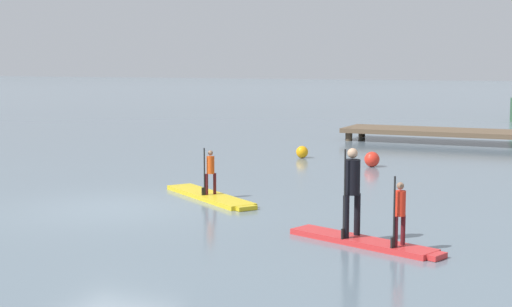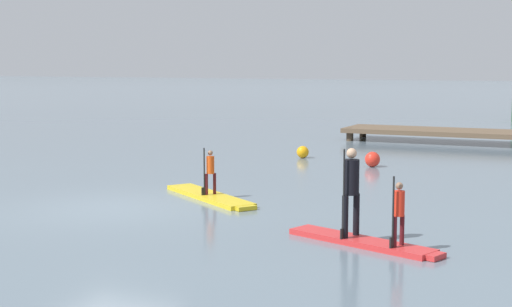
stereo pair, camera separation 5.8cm
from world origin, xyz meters
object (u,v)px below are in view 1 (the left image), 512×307
Objects in this scene: paddler_child_front at (399,210)px; mooring_buoy_mid at (302,152)px; paddler_child_solo at (210,170)px; paddleboard_far at (365,242)px; paddler_adult at (352,186)px; paddleboard_near at (211,196)px; mooring_buoy_near at (372,159)px.

mooring_buoy_mid is at bearing 118.46° from paddler_child_front.
paddleboard_far is at bearing -32.09° from paddler_child_solo.
paddleboard_far is 0.98m from paddler_adult.
paddler_adult is at bearing -33.04° from paddleboard_near.
paddler_child_solo is 7.95m from mooring_buoy_mid.
paddler_child_solo is at bearing -98.01° from paddleboard_near.
mooring_buoy_near is (-2.61, 9.61, 0.18)m from paddleboard_far.
paddleboard_far is at bearing 159.61° from paddler_child_front.
mooring_buoy_near is at bearing 74.35° from paddler_child_solo.
mooring_buoy_mid reaches higher than paddleboard_near.
paddler_adult is 1.02m from paddler_child_front.
paddler_adult reaches higher than mooring_buoy_near.
paddler_adult reaches higher than paddleboard_far.
paddleboard_near is 7.92m from mooring_buoy_mid.
paddleboard_far is at bearing -63.74° from mooring_buoy_mid.
paddler_child_solo is at bearing 147.91° from paddleboard_far.
mooring_buoy_mid reaches higher than paddleboard_far.
paddleboard_near is 7.03m from mooring_buoy_near.
paddler_child_front is 12.49m from mooring_buoy_mid.
paddler_adult is at bearing 160.31° from paddler_child_front.
paddler_adult is 11.79m from mooring_buoy_mid.
paddleboard_far is 6.45× the size of mooring_buoy_near.
mooring_buoy_near is 1.15× the size of mooring_buoy_mid.
paddler_adult is (4.24, -2.74, 0.32)m from paddler_child_solo.
mooring_buoy_near reaches higher than paddleboard_far.
mooring_buoy_near is at bearing 105.21° from paddleboard_far.
mooring_buoy_mid is at bearing 95.64° from paddler_child_solo.
paddler_child_front is at bearing -61.54° from mooring_buoy_mid.
paddleboard_far is 7.40× the size of mooring_buoy_mid.
paddler_child_front reaches higher than mooring_buoy_mid.
paddler_adult is (-0.27, 0.09, 0.94)m from paddleboard_far.
paddler_adult reaches higher than paddler_child_solo.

